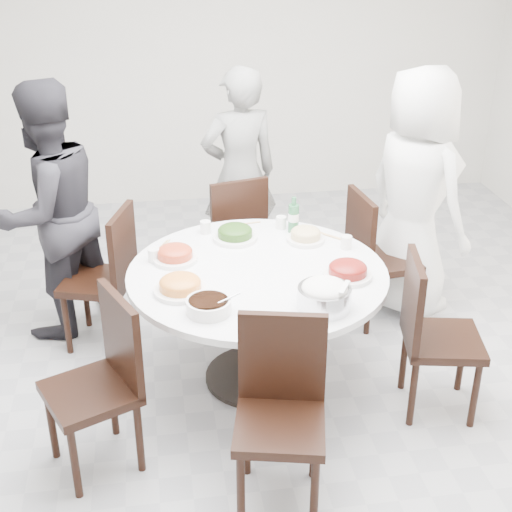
{
  "coord_description": "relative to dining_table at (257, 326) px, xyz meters",
  "views": [
    {
      "loc": [
        -0.43,
        -3.64,
        2.64
      ],
      "look_at": [
        0.13,
        -0.0,
        0.82
      ],
      "focal_mm": 50.0,
      "sensor_mm": 36.0,
      "label": 1
    }
  ],
  "objects": [
    {
      "name": "floor",
      "position": [
        -0.13,
        0.05,
        -0.38
      ],
      "size": [
        6.0,
        6.0,
        0.01
      ],
      "primitive_type": "cube",
      "color": "#A6A6AB",
      "rests_on": "ground"
    },
    {
      "name": "wall_back",
      "position": [
        -0.13,
        3.05,
        1.02
      ],
      "size": [
        6.0,
        0.01,
        2.8
      ],
      "primitive_type": "cube",
      "color": "silver",
      "rests_on": "ground"
    },
    {
      "name": "dining_table",
      "position": [
        0.0,
        0.0,
        0.0
      ],
      "size": [
        1.5,
        1.5,
        0.75
      ],
      "primitive_type": "cylinder",
      "color": "white",
      "rests_on": "floor"
    },
    {
      "name": "chair_ne",
      "position": [
        0.97,
        0.58,
        0.1
      ],
      "size": [
        0.46,
        0.46,
        0.95
      ],
      "primitive_type": "cube",
      "rotation": [
        0.0,
        0.0,
        1.68
      ],
      "color": "black",
      "rests_on": "floor"
    },
    {
      "name": "chair_n",
      "position": [
        -0.02,
        1.13,
        0.1
      ],
      "size": [
        0.51,
        0.51,
        0.95
      ],
      "primitive_type": "cube",
      "rotation": [
        0.0,
        0.0,
        3.39
      ],
      "color": "black",
      "rests_on": "floor"
    },
    {
      "name": "chair_nw",
      "position": [
        -0.95,
        0.58,
        0.1
      ],
      "size": [
        0.53,
        0.53,
        0.95
      ],
      "primitive_type": "cube",
      "rotation": [
        0.0,
        0.0,
        4.41
      ],
      "color": "black",
      "rests_on": "floor"
    },
    {
      "name": "chair_sw",
      "position": [
        -0.94,
        -0.61,
        0.1
      ],
      "size": [
        0.56,
        0.56,
        0.95
      ],
      "primitive_type": "cube",
      "rotation": [
        0.0,
        0.0,
        5.13
      ],
      "color": "black",
      "rests_on": "floor"
    },
    {
      "name": "chair_s",
      "position": [
        -0.05,
        -1.0,
        0.1
      ],
      "size": [
        0.5,
        0.5,
        0.95
      ],
      "primitive_type": "cube",
      "rotation": [
        0.0,
        0.0,
        6.06
      ],
      "color": "black",
      "rests_on": "floor"
    },
    {
      "name": "chair_se",
      "position": [
        0.98,
        -0.43,
        0.1
      ],
      "size": [
        0.49,
        0.49,
        0.95
      ],
      "primitive_type": "cube",
      "rotation": [
        0.0,
        0.0,
        7.66
      ],
      "color": "black",
      "rests_on": "floor"
    },
    {
      "name": "diner_right",
      "position": [
        1.2,
        0.72,
        0.49
      ],
      "size": [
        0.86,
        1.0,
        1.74
      ],
      "primitive_type": "imported",
      "rotation": [
        0.0,
        0.0,
        2.01
      ],
      "color": "white",
      "rests_on": "floor"
    },
    {
      "name": "diner_middle",
      "position": [
        0.09,
        1.46,
        0.44
      ],
      "size": [
        0.66,
        0.49,
        1.63
      ],
      "primitive_type": "imported",
      "rotation": [
        0.0,
        0.0,
        3.33
      ],
      "color": "black",
      "rests_on": "floor"
    },
    {
      "name": "diner_left",
      "position": [
        -1.23,
        0.81,
        0.48
      ],
      "size": [
        1.05,
        1.03,
        1.71
      ],
      "primitive_type": "imported",
      "rotation": [
        0.0,
        0.0,
        3.86
      ],
      "color": "#232227",
      "rests_on": "floor"
    },
    {
      "name": "dish_greens",
      "position": [
        -0.07,
        0.44,
        0.41
      ],
      "size": [
        0.28,
        0.28,
        0.07
      ],
      "primitive_type": "cylinder",
      "color": "white",
      "rests_on": "dining_table"
    },
    {
      "name": "dish_pale",
      "position": [
        0.36,
        0.35,
        0.41
      ],
      "size": [
        0.24,
        0.24,
        0.06
      ],
      "primitive_type": "cylinder",
      "color": "white",
      "rests_on": "dining_table"
    },
    {
      "name": "dish_orange",
      "position": [
        -0.46,
        0.2,
        0.41
      ],
      "size": [
        0.27,
        0.27,
        0.07
      ],
      "primitive_type": "cylinder",
      "color": "white",
      "rests_on": "dining_table"
    },
    {
      "name": "dish_redbrown",
      "position": [
        0.49,
        -0.16,
        0.41
      ],
      "size": [
        0.28,
        0.28,
        0.07
      ],
      "primitive_type": "cylinder",
      "color": "white",
      "rests_on": "dining_table"
    },
    {
      "name": "dish_tofu",
      "position": [
        -0.45,
        -0.19,
        0.41
      ],
      "size": [
        0.29,
        0.29,
        0.08
      ],
      "primitive_type": "cylinder",
      "color": "white",
      "rests_on": "dining_table"
    },
    {
      "name": "rice_bowl",
      "position": [
        0.28,
        -0.47,
        0.44
      ],
      "size": [
        0.28,
        0.28,
        0.12
      ],
      "primitive_type": "cylinder",
      "color": "silver",
      "rests_on": "dining_table"
    },
    {
      "name": "soup_bowl",
      "position": [
        -0.32,
        -0.42,
        0.41
      ],
      "size": [
        0.23,
        0.23,
        0.07
      ],
      "primitive_type": "cylinder",
      "color": "white",
      "rests_on": "dining_table"
    },
    {
      "name": "beverage_bottle",
      "position": [
        0.31,
        0.5,
        0.49
      ],
      "size": [
        0.07,
        0.07,
        0.24
      ],
      "primitive_type": "cylinder",
      "color": "#28653B",
      "rests_on": "dining_table"
    },
    {
      "name": "tea_cups",
      "position": [
        0.03,
        0.65,
        0.42
      ],
      "size": [
        0.07,
        0.07,
        0.08
      ],
      "primitive_type": "cylinder",
      "color": "white",
      "rests_on": "dining_table"
    },
    {
      "name": "chopsticks",
      "position": [
        0.03,
        0.68,
        0.38
      ],
      "size": [
        0.24,
        0.04,
        0.01
      ],
      "primitive_type": null,
      "color": "tan",
      "rests_on": "dining_table"
    }
  ]
}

